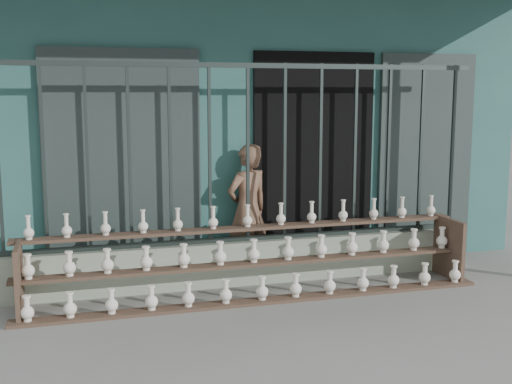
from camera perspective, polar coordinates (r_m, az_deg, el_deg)
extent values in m
plane|color=slate|center=(5.55, 2.92, -11.81)|extent=(60.00, 60.00, 0.00)
cube|color=#2B5B56|center=(9.37, -5.63, 6.60)|extent=(7.00, 5.00, 3.20)
cube|color=black|center=(7.25, 5.05, 2.81)|extent=(1.40, 0.12, 2.40)
cube|color=#232E2C|center=(6.75, -11.72, 2.22)|extent=(1.60, 0.08, 2.40)
cube|color=#232E2C|center=(7.83, 14.78, 3.00)|extent=(1.20, 0.08, 2.40)
cube|color=#9DAB92|center=(6.66, -0.72, -6.22)|extent=(5.00, 0.20, 0.45)
cube|color=#283330|center=(6.24, -18.37, 2.82)|extent=(0.03, 0.03, 1.80)
cube|color=#283330|center=(6.24, -14.78, 2.98)|extent=(0.03, 0.03, 1.80)
cube|color=#283330|center=(6.26, -11.19, 3.12)|extent=(0.03, 0.03, 1.80)
cube|color=#283330|center=(6.30, -7.63, 3.25)|extent=(0.03, 0.03, 1.80)
cube|color=#283330|center=(6.37, -4.14, 3.36)|extent=(0.03, 0.03, 1.80)
cube|color=#283330|center=(6.46, -0.74, 3.46)|extent=(0.03, 0.03, 1.80)
cube|color=#283330|center=(6.58, 2.56, 3.54)|extent=(0.03, 0.03, 1.80)
cube|color=#283330|center=(6.71, 5.74, 3.61)|extent=(0.03, 0.03, 1.80)
cube|color=#283330|center=(6.87, 8.78, 3.67)|extent=(0.03, 0.03, 1.80)
cube|color=#283330|center=(7.04, 11.68, 3.71)|extent=(0.03, 0.03, 1.80)
cube|color=#283330|center=(7.23, 14.44, 3.75)|extent=(0.03, 0.03, 1.80)
cube|color=#283330|center=(7.44, 17.05, 3.77)|extent=(0.03, 0.03, 1.80)
cube|color=#283330|center=(6.44, -0.75, 11.19)|extent=(5.00, 0.04, 0.05)
cube|color=#283330|center=(6.60, -0.72, -4.12)|extent=(5.00, 0.04, 0.05)
cube|color=brown|center=(6.11, 0.49, -9.67)|extent=(4.50, 0.18, 0.03)
cube|color=brown|center=(6.26, -0.16, -6.37)|extent=(4.50, 0.18, 0.03)
cube|color=brown|center=(6.42, -0.77, -3.22)|extent=(4.50, 0.18, 0.03)
cube|color=brown|center=(6.05, -20.32, -7.40)|extent=(0.04, 0.55, 0.64)
cube|color=brown|center=(7.13, 16.76, -4.81)|extent=(0.04, 0.55, 0.64)
imported|color=brown|center=(6.91, -0.75, -1.58)|extent=(0.61, 0.51, 1.42)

